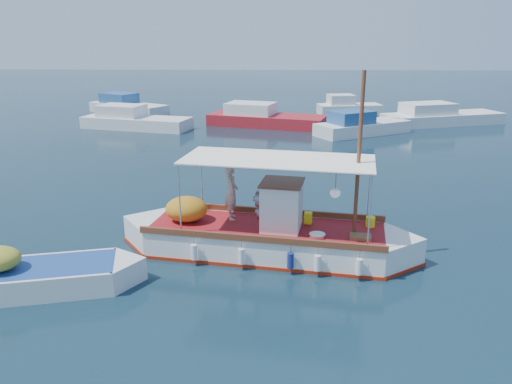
{
  "coord_description": "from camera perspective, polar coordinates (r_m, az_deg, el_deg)",
  "views": [
    {
      "loc": [
        -0.25,
        -14.51,
        6.3
      ],
      "look_at": [
        -0.74,
        0.0,
        1.69
      ],
      "focal_mm": 35.0,
      "sensor_mm": 36.0,
      "label": 1
    }
  ],
  "objects": [
    {
      "name": "bg_boat_n",
      "position": [
        36.16,
        0.86,
        8.35
      ],
      "size": [
        8.75,
        5.06,
        1.8
      ],
      "rotation": [
        0.0,
        0.0,
        -0.29
      ],
      "color": "#A41B22",
      "rests_on": "ground"
    },
    {
      "name": "ground",
      "position": [
        15.82,
        2.68,
        -5.89
      ],
      "size": [
        160.0,
        160.0,
        0.0
      ],
      "primitive_type": "plane",
      "color": "black",
      "rests_on": "ground"
    },
    {
      "name": "fishing_caique",
      "position": [
        15.01,
        0.93,
        -5.15
      ],
      "size": [
        9.04,
        3.62,
        5.6
      ],
      "rotation": [
        0.0,
        0.0,
        -0.17
      ],
      "color": "white",
      "rests_on": "ground"
    },
    {
      "name": "dinghy",
      "position": [
        14.22,
        -24.55,
        -9.08
      ],
      "size": [
        5.68,
        2.58,
        1.42
      ],
      "rotation": [
        0.0,
        0.0,
        0.24
      ],
      "color": "white",
      "rests_on": "ground"
    },
    {
      "name": "bg_boat_far_n",
      "position": [
        42.23,
        10.43,
        9.41
      ],
      "size": [
        5.34,
        2.77,
        1.8
      ],
      "rotation": [
        0.0,
        0.0,
        0.16
      ],
      "color": "silver",
      "rests_on": "ground"
    },
    {
      "name": "bg_boat_ne",
      "position": [
        33.63,
        11.81,
        7.28
      ],
      "size": [
        6.69,
        5.16,
        1.8
      ],
      "rotation": [
        0.0,
        0.0,
        0.53
      ],
      "color": "silver",
      "rests_on": "ground"
    },
    {
      "name": "bg_boat_e",
      "position": [
        39.07,
        20.22,
        7.98
      ],
      "size": [
        9.25,
        5.17,
        1.8
      ],
      "rotation": [
        0.0,
        0.0,
        0.31
      ],
      "color": "silver",
      "rests_on": "ground"
    },
    {
      "name": "bg_boat_nw",
      "position": [
        36.17,
        -13.82,
        7.85
      ],
      "size": [
        7.92,
        4.21,
        1.8
      ],
      "rotation": [
        0.0,
        0.0,
        -0.25
      ],
      "color": "silver",
      "rests_on": "ground"
    },
    {
      "name": "bg_boat_far_w",
      "position": [
        43.56,
        -14.57,
        9.38
      ],
      "size": [
        7.23,
        5.62,
        1.8
      ],
      "rotation": [
        0.0,
        0.0,
        -0.54
      ],
      "color": "silver",
      "rests_on": "ground"
    }
  ]
}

